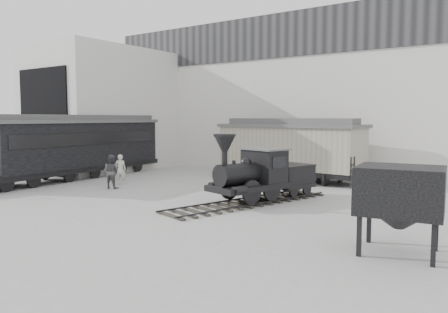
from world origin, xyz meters
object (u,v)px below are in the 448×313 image
Objects in this scene: locomotive at (259,177)px; visitor_b at (111,172)px; boxcar at (289,148)px; visitor_a at (120,169)px; coal_hopper at (400,197)px; passenger_coach at (76,146)px.

visitor_b is at bearing -155.90° from locomotive.
boxcar is at bearing -142.39° from visitor_b.
boxcar reaches higher than locomotive.
visitor_a is (-9.34, 0.02, -0.26)m from locomotive.
visitor_a is 0.71× the size of coal_hopper.
passenger_coach is 4.61m from visitor_a.
visitor_b reaches higher than visitor_a.
visitor_b is at bearing -121.87° from boxcar.
visitor_a is 0.95× the size of visitor_b.
boxcar reaches higher than visitor_a.
locomotive is 8.43m from coal_hopper.
visitor_a is 17.09m from coal_hopper.
boxcar is 5.44× the size of visitor_a.
coal_hopper is (15.80, -3.20, 0.70)m from visitor_b.
locomotive is at bearing 141.47° from coal_hopper.
passenger_coach is at bearing -143.62° from boxcar.
locomotive is 8.75m from visitor_b.
visitor_a is at bearing -164.28° from locomotive.
passenger_coach reaches higher than locomotive.
visitor_a is (4.44, -0.30, -1.19)m from passenger_coach.
passenger_coach is (-11.61, -7.15, 0.06)m from boxcar.
passenger_coach is at bearing -37.80° from visitor_a.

